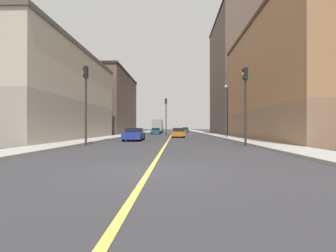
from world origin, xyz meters
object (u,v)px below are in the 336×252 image
(traffic_light_median_far, at_px, (166,112))
(car_green, at_px, (185,130))
(traffic_light_left_near, at_px, (245,95))
(car_blue, at_px, (134,135))
(car_teal, at_px, (156,131))
(building_left_near, at_px, (295,80))
(building_right_midblock, at_px, (105,104))
(building_left_mid, at_px, (240,77))
(box_truck, at_px, (158,126))
(car_orange, at_px, (178,133))
(building_right_corner, at_px, (42,95))
(street_lamp_left_near, at_px, (226,105))
(traffic_light_right_near, at_px, (86,94))

(traffic_light_median_far, relative_size, car_green, 1.39)
(traffic_light_left_near, xyz_separation_m, car_blue, (-9.39, 7.53, -3.11))
(car_teal, bearing_deg, car_green, 72.33)
(car_teal, relative_size, car_green, 0.96)
(building_left_near, xyz_separation_m, building_right_midblock, (-27.63, 25.50, -0.31))
(building_left_mid, relative_size, box_truck, 3.04)
(traffic_light_left_near, height_order, car_orange, traffic_light_left_near)
(building_right_corner, distance_m, street_lamp_left_near, 21.19)
(traffic_light_left_near, height_order, traffic_light_right_near, traffic_light_right_near)
(building_left_mid, xyz_separation_m, traffic_light_median_far, (-14.71, -9.96, -7.67))
(traffic_light_left_near, xyz_separation_m, box_truck, (-9.58, 46.21, -2.06))
(traffic_light_right_near, bearing_deg, car_blue, 71.76)
(car_teal, distance_m, box_truck, 12.10)
(building_right_midblock, xyz_separation_m, traffic_light_median_far, (12.93, -9.65, -2.16))
(building_right_corner, distance_m, traffic_light_median_far, 21.02)
(traffic_light_left_near, relative_size, traffic_light_median_far, 0.92)
(car_teal, bearing_deg, building_right_midblock, 173.34)
(traffic_light_left_near, relative_size, car_blue, 1.34)
(traffic_light_left_near, relative_size, traffic_light_right_near, 0.97)
(car_blue, bearing_deg, building_left_near, 7.81)
(street_lamp_left_near, relative_size, car_green, 1.43)
(traffic_light_median_far, bearing_deg, building_right_midblock, 143.25)
(building_right_midblock, relative_size, street_lamp_left_near, 3.52)
(building_left_near, relative_size, box_truck, 3.41)
(car_green, bearing_deg, box_truck, -130.05)
(building_left_mid, height_order, traffic_light_right_near, building_left_mid)
(box_truck, bearing_deg, building_right_corner, -105.35)
(box_truck, bearing_deg, traffic_light_left_near, -78.29)
(car_orange, height_order, box_truck, box_truck)
(traffic_light_right_near, height_order, traffic_light_median_far, traffic_light_median_far)
(car_teal, relative_size, car_orange, 0.95)
(building_left_near, bearing_deg, traffic_light_left_near, -128.58)
(traffic_light_median_far, xyz_separation_m, box_truck, (-2.77, 20.46, -2.33))
(building_right_midblock, bearing_deg, traffic_light_right_near, -77.48)
(building_right_corner, bearing_deg, car_teal, 66.96)
(car_teal, bearing_deg, box_truck, 92.19)
(car_teal, bearing_deg, car_blue, -90.59)
(traffic_light_right_near, relative_size, car_orange, 1.31)
(street_lamp_left_near, height_order, car_green, street_lamp_left_near)
(building_left_mid, bearing_deg, car_orange, -124.36)
(traffic_light_median_far, xyz_separation_m, street_lamp_left_near, (7.83, -12.34, 0.07))
(traffic_light_median_far, distance_m, car_green, 29.17)
(building_left_mid, distance_m, box_truck, 22.71)
(car_orange, xyz_separation_m, car_green, (2.14, 37.31, 0.05))
(building_left_near, bearing_deg, car_orange, 150.35)
(car_orange, xyz_separation_m, box_truck, (-4.78, 29.08, 1.05))
(building_left_mid, height_order, building_right_midblock, building_left_mid)
(car_teal, height_order, box_truck, box_truck)
(traffic_light_median_far, bearing_deg, street_lamp_left_near, -57.61)
(building_left_near, xyz_separation_m, traffic_light_right_near, (-19.77, -9.90, -2.63))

